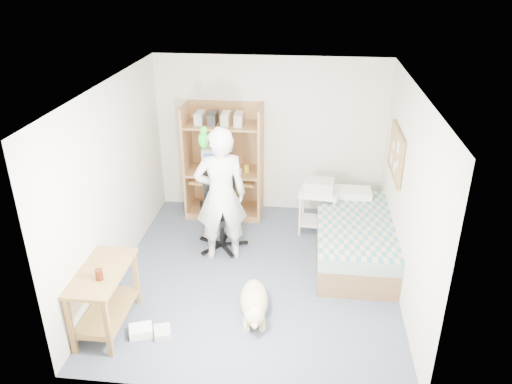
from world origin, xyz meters
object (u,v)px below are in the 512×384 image
bed (354,238)px  printer_cart (318,205)px  office_chair (221,220)px  side_desk (104,290)px  dog (254,302)px  person (221,195)px  computer_hutch (224,166)px

bed → printer_cart: size_ratio=3.02×
office_chair → printer_cart: (1.38, 0.56, 0.04)m
side_desk → dog: side_desk is taller
office_chair → dog: size_ratio=1.11×
office_chair → person: person is taller
printer_cart → dog: bearing=-103.3°
computer_hutch → office_chair: size_ratio=1.58×
side_desk → office_chair: 2.13m
dog → bed: bearing=41.8°
printer_cart → office_chair: bearing=-151.6°
person → printer_cart: person is taller
side_desk → person: person is taller
office_chair → printer_cart: size_ratio=1.71×
dog → printer_cart: printer_cart is taller
side_desk → office_chair: office_chair is taller
person → side_desk: bearing=42.4°
computer_hutch → side_desk: bearing=-106.1°
bed → printer_cart: 0.83m
printer_cart → bed: bearing=-45.7°
office_chair → dog: office_chair is taller
bed → office_chair: size_ratio=1.77×
side_desk → office_chair: size_ratio=0.88×
person → printer_cart: 1.65m
office_chair → side_desk: bearing=-131.5°
person → dog: size_ratio=1.84×
printer_cart → computer_hutch: bearing=168.5°
person → computer_hutch: bearing=-96.7°
bed → dog: bed is taller
office_chair → dog: 1.65m
person → printer_cart: (1.31, 0.87, -0.51)m
computer_hutch → office_chair: computer_hutch is taller
side_desk → dog: size_ratio=0.97×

